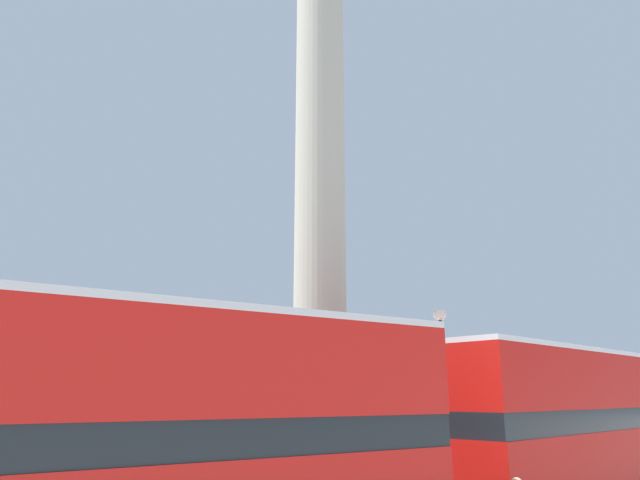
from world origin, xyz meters
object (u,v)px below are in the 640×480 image
object	(u,v)px
monument_column	(320,225)
street_lamp	(443,379)
bus_b	(125,440)
bus_a	(560,422)

from	to	relation	value
monument_column	street_lamp	xyz separation A→B (m)	(3.71, -1.99, -5.19)
bus_b	street_lamp	distance (m)	12.97
street_lamp	bus_a	bearing A→B (deg)	-96.27
monument_column	street_lamp	world-z (taller)	monument_column
bus_a	bus_b	distance (m)	11.80
monument_column	bus_a	xyz separation A→B (m)	(3.24, -6.26, -6.41)
monument_column	bus_b	distance (m)	12.25
bus_a	monument_column	bearing A→B (deg)	112.93
bus_a	street_lamp	xyz separation A→B (m)	(0.47, 4.27, 1.22)
bus_a	street_lamp	bearing A→B (deg)	79.32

